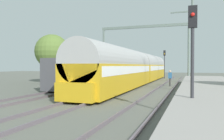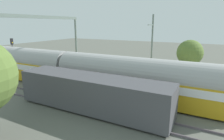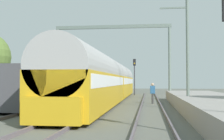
% 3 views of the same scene
% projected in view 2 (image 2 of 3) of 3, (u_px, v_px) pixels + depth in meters
% --- Properties ---
extents(ground, '(120.00, 120.00, 0.00)m').
position_uv_depth(ground, '(177.00, 106.00, 16.61)').
color(ground, '#5C5E55').
extents(track_far_west, '(1.51, 60.00, 0.16)m').
position_uv_depth(track_far_west, '(167.00, 127.00, 13.18)').
color(track_far_west, '#60565E').
rests_on(track_far_west, ground).
extents(track_west, '(1.52, 60.00, 0.16)m').
position_uv_depth(track_west, '(177.00, 106.00, 16.59)').
color(track_west, '#60565E').
rests_on(track_west, ground).
extents(track_east, '(1.51, 60.00, 0.16)m').
position_uv_depth(track_east, '(184.00, 92.00, 20.00)').
color(track_east, '#60565E').
rests_on(track_east, ground).
extents(platform, '(4.40, 28.00, 0.90)m').
position_uv_depth(platform, '(172.00, 77.00, 24.11)').
color(platform, gray).
rests_on(platform, ground).
extents(passenger_train, '(2.93, 32.85, 3.82)m').
position_uv_depth(passenger_train, '(67.00, 69.00, 21.64)').
color(passenger_train, gold).
rests_on(passenger_train, ground).
extents(freight_car, '(2.80, 13.00, 2.70)m').
position_uv_depth(freight_car, '(92.00, 93.00, 15.64)').
color(freight_car, '#47474C').
rests_on(freight_car, ground).
extents(person_crossing, '(0.42, 0.28, 1.73)m').
position_uv_depth(person_crossing, '(106.00, 72.00, 24.19)').
color(person_crossing, '#393939').
rests_on(person_crossing, ground).
extents(railway_signal_far, '(0.36, 0.30, 4.87)m').
position_uv_depth(railway_signal_far, '(13.00, 50.00, 28.41)').
color(railway_signal_far, '#2D2D33').
rests_on(railway_signal_far, ground).
extents(catenary_gantry, '(12.35, 0.28, 7.86)m').
position_uv_depth(catenary_gantry, '(43.00, 35.00, 22.30)').
color(catenary_gantry, slate).
rests_on(catenary_gantry, ground).
extents(catenary_pole_east_mid, '(1.90, 0.20, 8.00)m').
position_uv_depth(catenary_pole_east_mid, '(152.00, 48.00, 23.06)').
color(catenary_pole_east_mid, slate).
rests_on(catenary_pole_east_mid, ground).
extents(tree_east_background, '(3.43, 3.43, 4.88)m').
position_uv_depth(tree_east_background, '(190.00, 53.00, 25.80)').
color(tree_east_background, '#4C3826').
rests_on(tree_east_background, ground).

